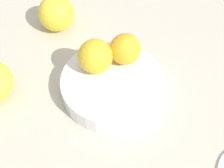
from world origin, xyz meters
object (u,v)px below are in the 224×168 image
Objects in this scene: orange_in_bowl_1 at (125,49)px; orange_loose_0 at (56,13)px; orange_in_bowl_0 at (95,56)px; fruit_bowl at (112,86)px.

orange_in_bowl_1 reaches higher than orange_loose_0.
orange_in_bowl_0 is 18.78cm from orange_loose_0.
orange_loose_0 is (-18.35, 8.93, -2.72)cm from orange_in_bowl_1.
fruit_bowl is 7.47cm from orange_in_bowl_1.
orange_in_bowl_0 is at bearing 155.11° from fruit_bowl.
orange_in_bowl_1 is 0.74× the size of orange_loose_0.
orange_in_bowl_1 reaches higher than fruit_bowl.
orange_in_bowl_0 is at bearing -42.88° from orange_loose_0.
fruit_bowl is 22.66cm from orange_loose_0.
orange_in_bowl_0 reaches higher than orange_in_bowl_1.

